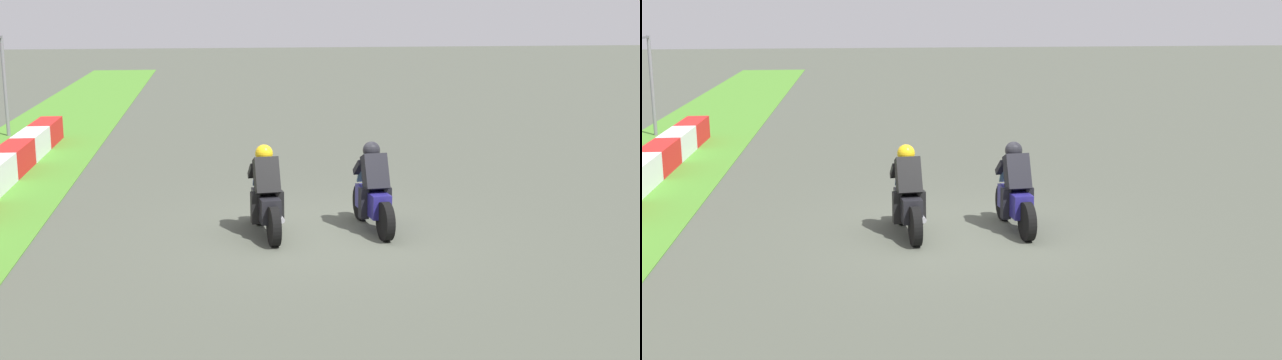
% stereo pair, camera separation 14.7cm
% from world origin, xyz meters
% --- Properties ---
extents(ground_plane, '(120.00, 120.00, 0.00)m').
position_xyz_m(ground_plane, '(0.00, 0.00, 0.00)').
color(ground_plane, '#4B5044').
extents(rider_lane_a, '(2.04, 0.57, 1.51)m').
position_xyz_m(rider_lane_a, '(0.09, -0.96, 0.62)').
color(rider_lane_a, black).
rests_on(rider_lane_a, ground_plane).
extents(rider_lane_b, '(2.04, 0.57, 1.51)m').
position_xyz_m(rider_lane_b, '(0.02, 0.88, 0.62)').
color(rider_lane_b, black).
rests_on(rider_lane_b, ground_plane).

